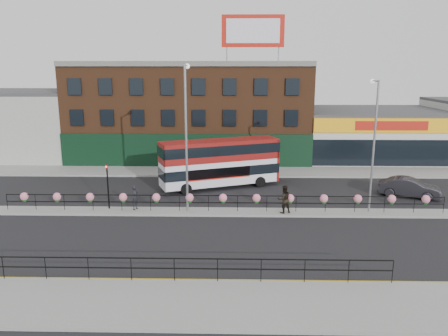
{
  "coord_description": "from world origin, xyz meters",
  "views": [
    {
      "loc": [
        0.71,
        -28.59,
        9.78
      ],
      "look_at": [
        0.0,
        3.0,
        2.5
      ],
      "focal_mm": 35.0,
      "sensor_mm": 36.0,
      "label": 1
    }
  ],
  "objects_px": {
    "double_decker_bus": "(220,158)",
    "pedestrian_a": "(135,197)",
    "car": "(409,188)",
    "lamp_column_east": "(374,135)",
    "lamp_column_west": "(186,126)",
    "pedestrian_b": "(284,199)"
  },
  "relations": [
    {
      "from": "car",
      "to": "lamp_column_west",
      "type": "relative_size",
      "value": 0.48
    },
    {
      "from": "lamp_column_east",
      "to": "lamp_column_west",
      "type": "bearing_deg",
      "value": -179.2
    },
    {
      "from": "double_decker_bus",
      "to": "lamp_column_west",
      "type": "relative_size",
      "value": 1.02
    },
    {
      "from": "pedestrian_a",
      "to": "double_decker_bus",
      "type": "bearing_deg",
      "value": -23.22
    },
    {
      "from": "double_decker_bus",
      "to": "pedestrian_a",
      "type": "relative_size",
      "value": 5.87
    },
    {
      "from": "lamp_column_east",
      "to": "car",
      "type": "bearing_deg",
      "value": 41.7
    },
    {
      "from": "car",
      "to": "lamp_column_east",
      "type": "relative_size",
      "value": 0.54
    },
    {
      "from": "double_decker_bus",
      "to": "lamp_column_east",
      "type": "relative_size",
      "value": 1.13
    },
    {
      "from": "double_decker_bus",
      "to": "pedestrian_a",
      "type": "height_order",
      "value": "double_decker_bus"
    },
    {
      "from": "lamp_column_west",
      "to": "pedestrian_b",
      "type": "bearing_deg",
      "value": -4.22
    },
    {
      "from": "lamp_column_west",
      "to": "pedestrian_a",
      "type": "bearing_deg",
      "value": 179.4
    },
    {
      "from": "pedestrian_a",
      "to": "pedestrian_b",
      "type": "xyz_separation_m",
      "value": [
        10.23,
        -0.52,
        0.11
      ]
    },
    {
      "from": "car",
      "to": "pedestrian_a",
      "type": "relative_size",
      "value": 2.78
    },
    {
      "from": "double_decker_bus",
      "to": "lamp_column_west",
      "type": "xyz_separation_m",
      "value": [
        -2.04,
        -6.47,
        3.56
      ]
    },
    {
      "from": "pedestrian_a",
      "to": "lamp_column_west",
      "type": "height_order",
      "value": "lamp_column_west"
    },
    {
      "from": "car",
      "to": "lamp_column_east",
      "type": "height_order",
      "value": "lamp_column_east"
    },
    {
      "from": "double_decker_bus",
      "to": "pedestrian_b",
      "type": "bearing_deg",
      "value": -56.91
    },
    {
      "from": "double_decker_bus",
      "to": "car",
      "type": "relative_size",
      "value": 2.11
    },
    {
      "from": "car",
      "to": "lamp_column_west",
      "type": "distance_m",
      "value": 18.0
    },
    {
      "from": "car",
      "to": "pedestrian_b",
      "type": "height_order",
      "value": "pedestrian_b"
    },
    {
      "from": "lamp_column_west",
      "to": "lamp_column_east",
      "type": "height_order",
      "value": "lamp_column_west"
    },
    {
      "from": "double_decker_bus",
      "to": "lamp_column_east",
      "type": "xyz_separation_m",
      "value": [
        10.42,
        -6.29,
        2.96
      ]
    }
  ]
}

